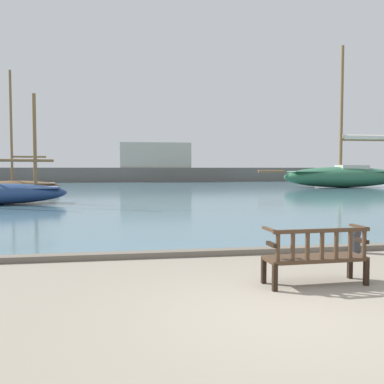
% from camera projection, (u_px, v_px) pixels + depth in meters
% --- Properties ---
extents(ground_plane, '(160.00, 160.00, 0.00)m').
position_uv_depth(ground_plane, '(290.00, 317.00, 5.29)').
color(ground_plane, gray).
extents(harbor_water, '(100.00, 80.00, 0.08)m').
position_uv_depth(harbor_water, '(137.00, 184.00, 48.59)').
color(harbor_water, slate).
rests_on(harbor_water, ground).
extents(quay_edge_kerb, '(40.00, 0.30, 0.12)m').
position_uv_depth(quay_edge_kerb, '(219.00, 252.00, 9.08)').
color(quay_edge_kerb, '#675F54').
rests_on(quay_edge_kerb, ground).
extents(park_bench, '(1.62, 0.58, 0.92)m').
position_uv_depth(park_bench, '(316.00, 255.00, 6.71)').
color(park_bench, black).
rests_on(park_bench, ground).
extents(sailboat_outer_port, '(13.88, 3.03, 12.88)m').
position_uv_depth(sailboat_outer_port, '(344.00, 175.00, 39.42)').
color(sailboat_outer_port, '#2D6647').
rests_on(sailboat_outer_port, harbor_water).
extents(sailboat_outer_starboard, '(7.46, 2.53, 8.47)m').
position_uv_depth(sailboat_outer_starboard, '(14.00, 185.00, 29.59)').
color(sailboat_outer_starboard, brown).
rests_on(sailboat_outer_starboard, harbor_water).
extents(mooring_bollard, '(0.24, 0.24, 0.55)m').
position_uv_depth(mooring_bollard, '(355.00, 239.00, 9.31)').
color(mooring_bollard, '#2D2D33').
rests_on(mooring_bollard, ground).
extents(far_breakwater, '(48.83, 2.40, 5.18)m').
position_uv_depth(far_breakwater, '(137.00, 171.00, 55.53)').
color(far_breakwater, '#66605B').
rests_on(far_breakwater, ground).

